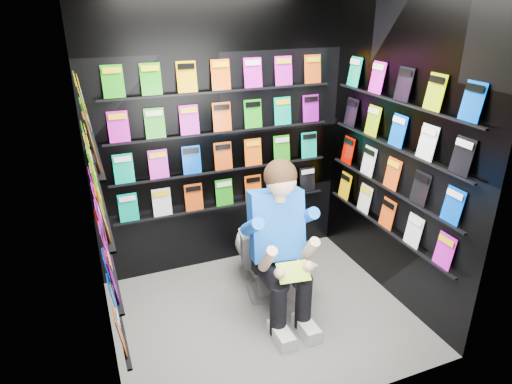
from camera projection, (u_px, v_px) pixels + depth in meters
name	position (u px, v px, depth m)	size (l,w,h in m)	color
floor	(263.00, 316.00, 3.85)	(2.40, 2.40, 0.00)	slate
wall_back	(222.00, 136.00, 4.18)	(2.40, 0.04, 2.60)	black
wall_front	(336.00, 233.00, 2.48)	(2.40, 0.04, 2.60)	black
wall_left	(92.00, 197.00, 2.92)	(0.04, 2.00, 2.60)	black
wall_right	(398.00, 153.00, 3.75)	(0.04, 2.00, 2.60)	black
comics_back	(223.00, 137.00, 4.16)	(2.10, 0.06, 1.37)	#D54910
comics_left	(97.00, 196.00, 2.93)	(0.06, 1.70, 1.37)	#D54910
comics_right	(395.00, 153.00, 3.73)	(0.06, 1.70, 1.37)	#D54910
toilet	(257.00, 250.00, 4.13)	(0.42, 0.75, 0.73)	white
longbox	(292.00, 278.00, 4.12)	(0.21, 0.39, 0.29)	silver
longbox_lid	(292.00, 262.00, 4.06)	(0.23, 0.41, 0.03)	silver
reader	(275.00, 225.00, 3.63)	(0.57, 0.83, 1.54)	blue
held_comic	(293.00, 272.00, 3.43)	(0.25, 0.01, 0.17)	green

